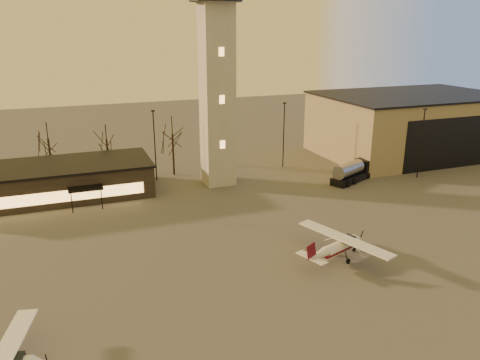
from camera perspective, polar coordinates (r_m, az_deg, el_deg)
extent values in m
plane|color=#464441|center=(41.25, 10.84, -12.64)|extent=(220.00, 220.00, 0.00)
cube|color=#9A9792|center=(63.55, -2.80, 10.02)|extent=(4.00, 4.00, 24.00)
cylinder|color=black|center=(63.02, -2.97, 21.02)|extent=(6.80, 6.80, 0.30)
cube|color=#938260|center=(86.01, 19.97, 6.34)|extent=(30.00, 20.00, 10.00)
cube|color=black|center=(85.22, 20.34, 9.72)|extent=(30.60, 20.60, 0.30)
cube|color=black|center=(79.07, 24.53, 4.09)|extent=(18.00, 0.10, 8.00)
cube|color=black|center=(64.72, -22.09, -0.25)|extent=(25.00, 10.00, 4.00)
cube|color=black|center=(64.12, -22.31, 1.57)|extent=(25.40, 10.40, 0.30)
cube|color=#F2AC54|center=(60.06, -22.07, -2.02)|extent=(22.00, 0.08, 1.40)
cube|color=black|center=(58.78, -18.32, -0.99)|extent=(4.00, 2.00, 0.20)
cylinder|color=black|center=(66.78, -10.33, 4.02)|extent=(0.16, 0.16, 10.00)
cube|color=black|center=(65.76, -10.58, 8.29)|extent=(0.50, 0.25, 0.18)
cylinder|color=black|center=(72.90, 5.34, 5.40)|extent=(0.16, 0.16, 10.00)
cube|color=black|center=(71.98, 5.46, 9.33)|extent=(0.50, 0.25, 0.18)
cylinder|color=black|center=(72.02, 21.19, 4.10)|extent=(0.16, 0.16, 10.00)
cube|color=black|center=(71.08, 21.65, 8.05)|extent=(0.50, 0.25, 0.18)
cylinder|color=black|center=(72.40, -15.80, 2.77)|extent=(0.28, 0.28, 5.25)
cylinder|color=black|center=(69.72, -8.14, 3.09)|extent=(0.28, 0.28, 6.16)
cylinder|color=black|center=(74.09, -1.66, 3.68)|extent=(0.28, 0.28, 4.97)
cylinder|color=black|center=(74.14, -22.11, 2.60)|extent=(0.28, 0.28, 5.60)
cylinder|color=silver|center=(45.51, 12.16, -7.97)|extent=(4.52, 2.59, 1.23)
cone|color=silver|center=(47.39, 14.10, -7.04)|extent=(1.19, 1.39, 1.17)
cone|color=silver|center=(43.17, 9.49, -9.08)|extent=(2.49, 1.73, 1.04)
cube|color=black|center=(46.02, 12.94, -7.14)|extent=(1.67, 1.41, 0.66)
cube|color=#510B18|center=(45.39, 12.01, -8.10)|extent=(5.25, 2.88, 0.21)
cube|color=silver|center=(45.54, 12.60, -6.96)|extent=(4.76, 10.31, 0.13)
cube|color=silver|center=(42.55, 8.73, -9.33)|extent=(1.83, 3.23, 0.08)
cube|color=#510B18|center=(42.19, 8.69, -8.57)|extent=(1.27, 0.50, 1.61)
cube|color=white|center=(33.48, -26.89, -18.72)|extent=(3.64, 10.05, 0.13)
cube|color=black|center=(68.73, 13.50, 0.32)|extent=(8.12, 5.36, 1.02)
cube|color=black|center=(70.86, 14.83, 1.81)|extent=(2.59, 2.73, 1.68)
cube|color=black|center=(71.34, 15.11, 2.12)|extent=(0.83, 1.64, 0.93)
cylinder|color=#A5A6AA|center=(67.39, 13.09, 1.28)|extent=(5.55, 3.97, 1.96)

